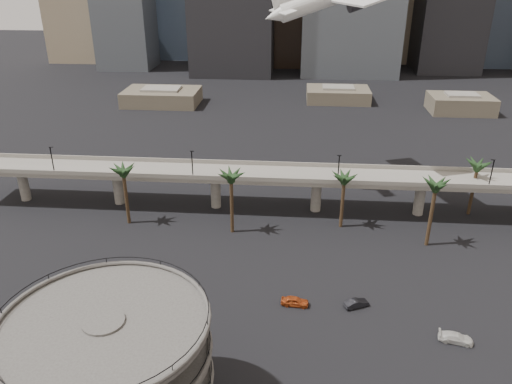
# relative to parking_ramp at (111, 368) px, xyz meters

# --- Properties ---
(parking_ramp) EXTENTS (22.20, 22.20, 17.35)m
(parking_ramp) POSITION_rel_parking_ramp_xyz_m (0.00, 0.00, 0.00)
(parking_ramp) COLOR #454340
(parking_ramp) RESTS_ON ground
(overpass) EXTENTS (130.00, 9.30, 14.70)m
(overpass) POSITION_rel_parking_ramp_xyz_m (13.00, 59.00, -2.50)
(overpass) COLOR slate
(overpass) RESTS_ON ground
(palm_trees) EXTENTS (76.40, 18.40, 14.00)m
(palm_trees) POSITION_rel_parking_ramp_xyz_m (24.58, 51.18, 1.46)
(palm_trees) COLOR #42301C
(palm_trees) RESTS_ON ground
(low_buildings) EXTENTS (135.00, 27.50, 6.80)m
(low_buildings) POSITION_rel_parking_ramp_xyz_m (19.89, 146.30, -6.97)
(low_buildings) COLOR brown
(low_buildings) RESTS_ON ground
(car_a) EXTENTS (4.53, 2.12, 1.50)m
(car_a) POSITION_rel_parking_ramp_xyz_m (19.88, 25.26, -9.09)
(car_a) COLOR #B24619
(car_a) RESTS_ON ground
(car_b) EXTENTS (4.25, 2.95, 1.33)m
(car_b) POSITION_rel_parking_ramp_xyz_m (29.58, 25.66, -9.17)
(car_b) COLOR black
(car_b) RESTS_ON ground
(car_c) EXTENTS (5.12, 2.85, 1.40)m
(car_c) POSITION_rel_parking_ramp_xyz_m (43.02, 18.74, -9.13)
(car_c) COLOR silver
(car_c) RESTS_ON ground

